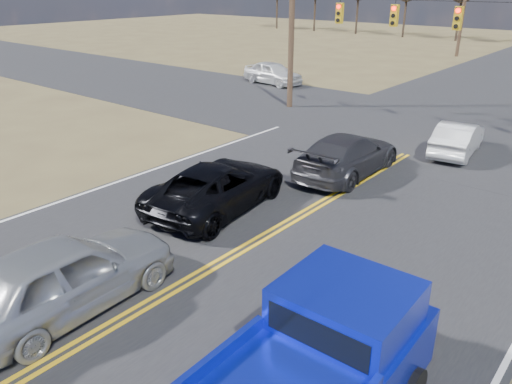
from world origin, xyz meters
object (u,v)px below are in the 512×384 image
Objects in this scene: silver_suv at (64,275)px; dgrey_car_queue at (347,155)px; white_car_queue at (457,138)px; cross_car_west at (273,73)px; black_suv at (218,186)px.

silver_suv is 0.96× the size of dgrey_car_queue.
white_car_queue is 0.78× the size of dgrey_car_queue.
silver_suv is at bearing 86.09° from dgrey_car_queue.
silver_suv is 11.44m from dgrey_car_queue.
cross_car_west is (-13.33, 12.61, 0.01)m from dgrey_car_queue.
white_car_queue is (4.02, 10.44, -0.06)m from black_suv.
white_car_queue is 0.91× the size of cross_car_west.
black_suv is at bearing -139.70° from cross_car_west.
dgrey_car_queue is (-2.36, -5.11, 0.09)m from white_car_queue.
white_car_queue is at bearing -118.55° from black_suv.
dgrey_car_queue reaches higher than black_suv.
black_suv is (-1.20, 6.10, -0.13)m from silver_suv.
black_suv is 1.17× the size of cross_car_west.
dgrey_car_queue is at bearing 57.88° from white_car_queue.
black_suv is 5.58m from dgrey_car_queue.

